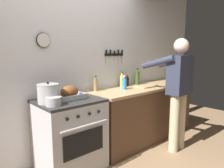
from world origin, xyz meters
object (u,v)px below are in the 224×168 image
(person_cook, at_px, (178,88))
(bottle_soy_sauce, at_px, (127,81))
(saucepan, at_px, (53,101))
(bottle_cooking_oil, at_px, (122,81))
(bottle_olive_oil, at_px, (137,78))
(bottle_vinegar, at_px, (96,85))
(stock_pot, at_px, (48,93))
(roasting_pan, at_px, (70,93))
(bottle_dish_soap, at_px, (124,84))
(cutting_board, at_px, (146,86))
(stove, at_px, (70,135))

(person_cook, relative_size, bottle_soy_sauce, 8.79)
(saucepan, bearing_deg, bottle_cooking_oil, 14.19)
(bottle_olive_oil, bearing_deg, bottle_vinegar, 178.68)
(stock_pot, xyz_separation_m, saucepan, (-0.01, -0.15, -0.06))
(roasting_pan, bearing_deg, bottle_dish_soap, 1.21)
(saucepan, xyz_separation_m, cutting_board, (1.68, 0.10, -0.04))
(person_cook, relative_size, roasting_pan, 4.72)
(roasting_pan, xyz_separation_m, saucepan, (-0.29, -0.15, -0.03))
(bottle_vinegar, distance_m, bottle_olive_oil, 0.90)
(saucepan, bearing_deg, bottle_olive_oil, 10.97)
(stove, distance_m, bottle_dish_soap, 1.13)
(stove, bearing_deg, saucepan, -152.18)
(person_cook, bearing_deg, stove, 77.40)
(bottle_dish_soap, bearing_deg, stock_pot, -178.66)
(roasting_pan, xyz_separation_m, bottle_dish_soap, (0.97, 0.02, 0.01))
(person_cook, bearing_deg, bottle_olive_oil, 8.66)
(roasting_pan, relative_size, cutting_board, 0.98)
(stock_pot, bearing_deg, person_cook, -19.12)
(roasting_pan, xyz_separation_m, bottle_olive_oil, (1.46, 0.18, 0.05))
(stock_pot, relative_size, bottle_vinegar, 1.09)
(bottle_soy_sauce, bearing_deg, bottle_dish_soap, -143.85)
(bottle_vinegar, xyz_separation_m, bottle_olive_oil, (0.90, -0.02, 0.03))
(bottle_dish_soap, bearing_deg, person_cook, -52.47)
(person_cook, height_order, stock_pot, person_cook)
(person_cook, relative_size, bottle_vinegar, 7.42)
(saucepan, distance_m, bottle_olive_oil, 1.78)
(bottle_vinegar, xyz_separation_m, bottle_dish_soap, (0.41, -0.18, -0.00))
(stock_pot, bearing_deg, cutting_board, -1.74)
(stove, xyz_separation_m, saucepan, (-0.27, -0.14, 0.50))
(person_cook, xyz_separation_m, bottle_soy_sauce, (-0.21, 0.83, 0.03))
(stock_pot, bearing_deg, roasting_pan, 1.78)
(roasting_pan, bearing_deg, person_cook, -22.73)
(stove, relative_size, stock_pot, 3.68)
(bottle_olive_oil, bearing_deg, bottle_soy_sauce, 171.46)
(roasting_pan, height_order, bottle_olive_oil, bottle_olive_oil)
(cutting_board, distance_m, bottle_dish_soap, 0.44)
(cutting_board, bearing_deg, stock_pot, 178.26)
(bottle_vinegar, height_order, bottle_cooking_oil, bottle_cooking_oil)
(stove, xyz_separation_m, cutting_board, (1.42, -0.04, 0.46))
(bottle_dish_soap, xyz_separation_m, bottle_olive_oil, (0.49, 0.16, 0.03))
(saucepan, height_order, bottle_olive_oil, bottle_olive_oil)
(bottle_dish_soap, bearing_deg, bottle_olive_oil, 18.46)
(bottle_dish_soap, bearing_deg, bottle_vinegar, 155.78)
(roasting_pan, distance_m, cutting_board, 1.39)
(roasting_pan, height_order, bottle_dish_soap, bottle_dish_soap)
(person_cook, height_order, cutting_board, person_cook)
(stove, bearing_deg, bottle_dish_soap, 2.03)
(person_cook, relative_size, bottle_cooking_oil, 6.75)
(cutting_board, bearing_deg, bottle_vinegar, 162.39)
(cutting_board, xyz_separation_m, bottle_olive_oil, (0.07, 0.24, 0.11))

